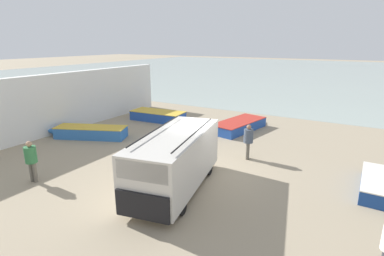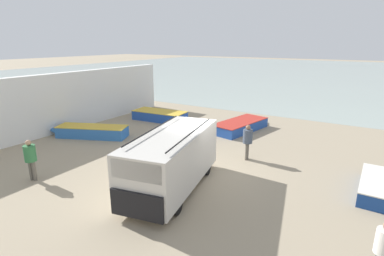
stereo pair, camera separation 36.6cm
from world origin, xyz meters
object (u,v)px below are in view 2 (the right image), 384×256
at_px(parked_van, 172,159).
at_px(fishing_rowboat_4, 162,116).
at_px(fisherman_3, 30,156).
at_px(fishing_rowboat_2, 241,125).
at_px(fisherman_0, 384,247).
at_px(fishing_rowboat_1, 89,131).
at_px(fishing_rowboat_3, 175,136).
at_px(fishing_rowboat_0, 382,186).
at_px(fisherman_2, 248,139).

distance_m(parked_van, fishing_rowboat_4, 10.80).
relative_size(parked_van, fisherman_3, 3.25).
distance_m(fishing_rowboat_2, fisherman_0, 12.99).
bearing_deg(fisherman_0, fishing_rowboat_1, -142.49).
bearing_deg(fishing_rowboat_2, fishing_rowboat_3, 161.60).
bearing_deg(fishing_rowboat_2, fishing_rowboat_0, -111.86).
bearing_deg(fishing_rowboat_2, parked_van, -162.88).
bearing_deg(fishing_rowboat_0, fisherman_0, -179.60).
height_order(fisherman_0, fisherman_3, fisherman_3).
relative_size(fishing_rowboat_1, fisherman_0, 3.13).
bearing_deg(fishing_rowboat_4, fishing_rowboat_0, -22.61).
distance_m(fishing_rowboat_3, fisherman_0, 11.97).
relative_size(parked_van, fishing_rowboat_4, 1.19).
xyz_separation_m(fishing_rowboat_0, fishing_rowboat_3, (-10.28, 0.99, 0.02)).
distance_m(fishing_rowboat_0, fishing_rowboat_2, 9.43).
xyz_separation_m(fishing_rowboat_3, fishing_rowboat_4, (-3.57, 3.44, 0.03)).
distance_m(fishing_rowboat_2, fisherman_2, 5.20).
bearing_deg(fisherman_3, fishing_rowboat_1, 17.52).
relative_size(parked_van, fishing_rowboat_0, 1.51).
distance_m(parked_van, fishing_rowboat_2, 9.13).
xyz_separation_m(fishing_rowboat_0, fishing_rowboat_1, (-15.18, -1.07, 0.06)).
bearing_deg(fishing_rowboat_1, fisherman_2, 166.07).
bearing_deg(fisherman_2, fisherman_0, 119.53).
distance_m(fishing_rowboat_4, fisherman_3, 10.88).
bearing_deg(fisherman_3, fishing_rowboat_0, -73.74).
bearing_deg(fisherman_2, fishing_rowboat_2, -79.46).
relative_size(fishing_rowboat_2, fisherman_0, 3.21).
distance_m(fishing_rowboat_3, fisherman_2, 4.71).
bearing_deg(fishing_rowboat_2, fisherman_3, 170.24).
distance_m(fishing_rowboat_2, fishing_rowboat_3, 4.82).
height_order(fishing_rowboat_1, fisherman_0, fisherman_0).
bearing_deg(parked_van, fishing_rowboat_3, -157.25).
height_order(fishing_rowboat_1, fisherman_3, fisherman_3).
distance_m(fishing_rowboat_2, fishing_rowboat_4, 6.01).
xyz_separation_m(parked_van, fishing_rowboat_2, (-0.91, 9.04, -0.92)).
relative_size(fishing_rowboat_3, fishing_rowboat_4, 0.78).
bearing_deg(fishing_rowboat_0, fishing_rowboat_3, 85.19).
bearing_deg(fishing_rowboat_3, fishing_rowboat_4, 54.63).
bearing_deg(parked_van, fishing_rowboat_0, 107.48).
bearing_deg(fishing_rowboat_3, fisherman_2, -86.98).
height_order(fishing_rowboat_2, fisherman_3, fisherman_3).
bearing_deg(fishing_rowboat_0, parked_van, 119.64).
distance_m(parked_van, fishing_rowboat_3, 5.94).
relative_size(fishing_rowboat_1, fisherman_2, 2.89).
relative_size(fisherman_2, fisherman_3, 0.99).
distance_m(fishing_rowboat_4, fisherman_0, 16.83).
height_order(fishing_rowboat_4, fisherman_0, fisherman_0).
distance_m(fishing_rowboat_1, fisherman_3, 6.02).
relative_size(fishing_rowboat_1, fishing_rowboat_4, 1.05).
bearing_deg(fisherman_2, fishing_rowboat_4, -40.57).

